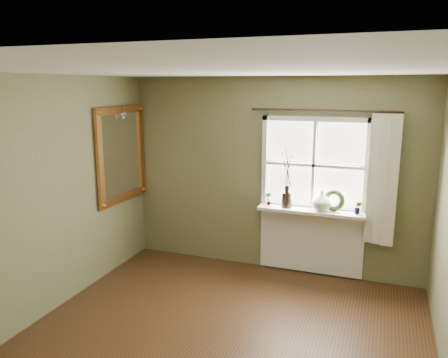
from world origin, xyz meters
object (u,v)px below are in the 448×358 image
at_px(dark_jug, 287,200).
at_px(gilt_mirror, 122,154).
at_px(wreath, 334,203).
at_px(cream_vase, 322,200).

height_order(dark_jug, gilt_mirror, gilt_mirror).
distance_m(wreath, gilt_mirror, 2.89).
bearing_deg(dark_jug, wreath, 3.84).
xyz_separation_m(wreath, gilt_mirror, (-2.79, -0.48, 0.54)).
xyz_separation_m(cream_vase, wreath, (0.15, 0.04, -0.03)).
distance_m(dark_jug, cream_vase, 0.45).
xyz_separation_m(dark_jug, cream_vase, (0.45, 0.00, 0.03)).
bearing_deg(cream_vase, dark_jug, 180.00).
bearing_deg(dark_jug, gilt_mirror, -168.78).
relative_size(dark_jug, wreath, 0.71).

